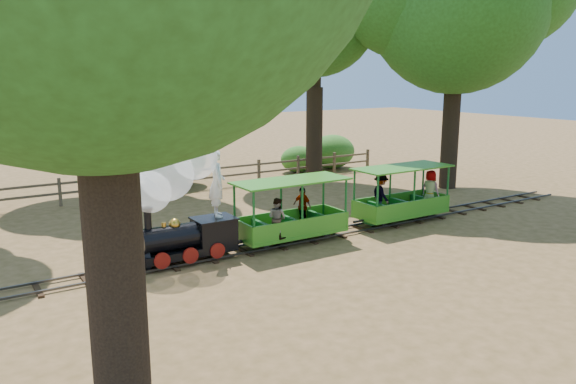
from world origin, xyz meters
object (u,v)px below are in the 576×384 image
carriage_front (291,218)px  fence (193,176)px  carriage_rear (401,198)px  locomotive (178,192)px

carriage_front → fence: bearing=86.1°
carriage_front → carriage_rear: 4.09m
carriage_front → fence: (0.54, 8.01, -0.14)m
fence → locomotive: bearing=-115.1°
locomotive → fence: 8.83m
locomotive → carriage_front: (3.17, -0.09, -1.07)m
fence → carriage_front: bearing=-93.9°
carriage_front → locomotive: bearing=178.4°
locomotive → fence: (3.71, 7.92, -1.21)m
carriage_front → carriage_rear: bearing=0.1°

